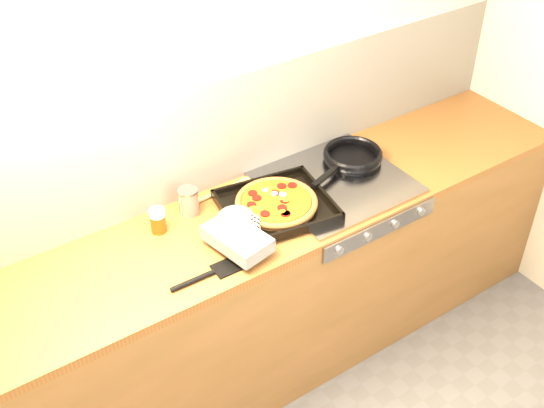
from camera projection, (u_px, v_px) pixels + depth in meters
room_shell at (211, 137)px, 2.84m from camera, size 3.20×3.20×3.20m
counter_run at (251, 297)px, 3.08m from camera, size 3.20×0.62×0.90m
stovetop at (335, 183)px, 3.00m from camera, size 0.60×0.56×0.02m
pizza_on_tray at (265, 212)px, 2.77m from camera, size 0.61×0.49×0.07m
frying_pan at (352, 156)px, 3.10m from camera, size 0.47×0.34×0.04m
tomato_can at (189, 202)px, 2.80m from camera, size 0.10×0.10×0.12m
juice_glass at (158, 221)px, 2.71m from camera, size 0.07×0.07×0.11m
wooden_spoon at (228, 188)px, 2.96m from camera, size 0.30×0.05×0.02m
black_spatula at (207, 275)px, 2.53m from camera, size 0.28×0.09×0.02m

